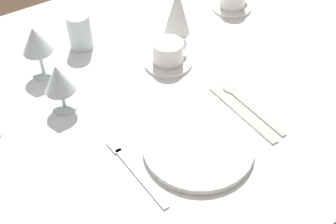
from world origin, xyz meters
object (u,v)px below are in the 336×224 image
drink_tumbler (80,33)px  napkin_folded (177,11)px  dinner_knife (243,115)px  wine_glass_far (58,80)px  fork_outer (134,169)px  wine_glass_centre (36,42)px  coffee_cup_right (168,52)px  dinner_plate (198,146)px  spoon_soup (245,102)px

drink_tumbler → napkin_folded: bearing=-19.4°
dinner_knife → wine_glass_far: (-0.35, 0.27, 0.09)m
fork_outer → wine_glass_centre: wine_glass_centre is taller
wine_glass_far → drink_tumbler: (0.15, 0.21, -0.05)m
coffee_cup_right → wine_glass_centre: size_ratio=0.72×
coffee_cup_right → drink_tumbler: 0.27m
dinner_knife → dinner_plate: bearing=-172.2°
dinner_knife → wine_glass_centre: size_ratio=1.58×
dinner_knife → spoon_soup: bearing=41.7°
fork_outer → coffee_cup_right: coffee_cup_right is taller
dinner_knife → drink_tumbler: drink_tumbler is taller
dinner_plate → spoon_soup: (0.19, 0.05, -0.01)m
wine_glass_centre → drink_tumbler: bearing=20.7°
fork_outer → drink_tumbler: size_ratio=2.12×
dinner_knife → napkin_folded: 0.40m
dinner_plate → spoon_soup: dinner_plate is taller
dinner_knife → fork_outer: bearing=177.9°
fork_outer → dinner_knife: (0.31, -0.01, 0.00)m
spoon_soup → wine_glass_centre: bearing=132.9°
coffee_cup_right → wine_glass_far: size_ratio=0.80×
wine_glass_centre → wine_glass_far: wine_glass_centre is taller
fork_outer → drink_tumbler: drink_tumbler is taller
dinner_knife → drink_tumbler: 0.52m
dinner_plate → spoon_soup: size_ratio=1.15×
wine_glass_far → napkin_folded: bearing=14.8°
fork_outer → wine_glass_centre: (-0.03, 0.42, 0.10)m
wine_glass_centre → napkin_folded: wine_glass_centre is taller
spoon_soup → napkin_folded: 0.37m
dinner_plate → spoon_soup: 0.20m
dinner_plate → napkin_folded: 0.47m
coffee_cup_right → wine_glass_far: 0.32m
fork_outer → dinner_knife: size_ratio=0.95×
fork_outer → drink_tumbler: 0.49m
fork_outer → napkin_folded: (0.38, 0.37, 0.07)m
coffee_cup_right → wine_glass_centre: bearing=152.8°
dinner_knife → napkin_folded: (0.08, 0.39, 0.07)m
dinner_knife → spoon_soup: 0.05m
coffee_cup_right → napkin_folded: 0.16m
spoon_soup → napkin_folded: napkin_folded is taller
dinner_plate → wine_glass_centre: size_ratio=1.72×
dinner_plate → wine_glass_centre: (-0.18, 0.45, 0.10)m
drink_tumbler → fork_outer: bearing=-103.3°
dinner_plate → wine_glass_far: (-0.19, 0.30, 0.08)m
dinner_plate → wine_glass_centre: bearing=111.9°
fork_outer → wine_glass_far: wine_glass_far is taller
fork_outer → napkin_folded: 0.54m
dinner_plate → dinner_knife: dinner_plate is taller
wine_glass_far → drink_tumbler: 0.26m
spoon_soup → coffee_cup_right: coffee_cup_right is taller
dinner_plate → fork_outer: 0.15m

